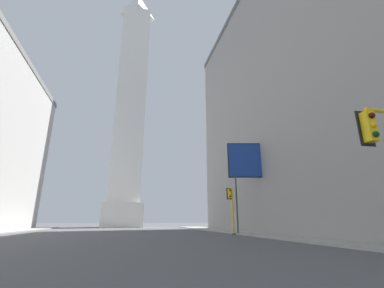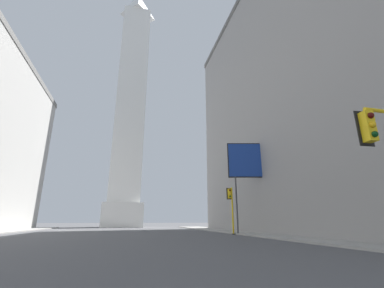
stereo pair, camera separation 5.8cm
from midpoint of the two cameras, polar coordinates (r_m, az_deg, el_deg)
The scene contains 5 objects.
sidewalk_right at distance 27.81m, azimuth 18.60°, elevation -18.75°, with size 5.00×77.09×0.15m, color gray.
building_right at distance 43.29m, azimuth 32.45°, elevation 8.60°, with size 30.07×46.12×36.07m.
obelisk at distance 71.99m, azimuth -13.29°, elevation 9.55°, with size 9.17×9.17×68.18m.
traffic_light_mid_right at distance 30.62m, azimuth 8.73°, elevation -12.81°, with size 0.78×0.50×5.21m.
billboard_sign at distance 31.55m, azimuth 12.49°, elevation -4.03°, with size 4.86×1.35×10.58m.
Camera 2 is at (0.96, -0.60, 1.47)m, focal length 24.00 mm.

